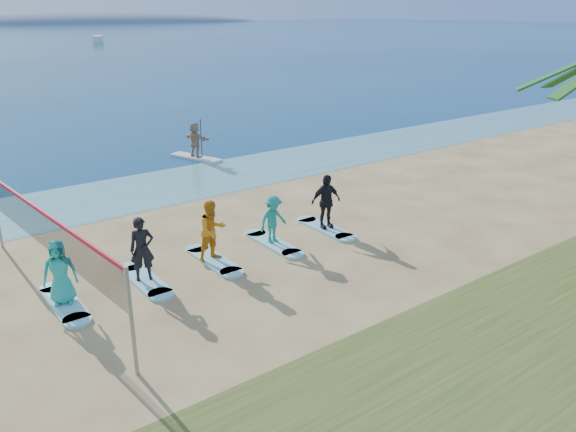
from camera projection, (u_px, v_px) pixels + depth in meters
ground at (315, 274)px, 16.26m from camera, size 600.00×600.00×0.00m
shallow_water at (161, 187)px, 24.15m from camera, size 600.00×600.00×0.00m
island_ridge at (94, 23)px, 295.05m from camera, size 220.00×56.00×18.00m
volleyball_net at (45, 231)px, 14.30m from camera, size 0.94×9.05×2.50m
paddleboard at (196, 158)px, 28.73m from camera, size 1.64×3.06×0.12m
paddleboarder at (195, 140)px, 28.41m from camera, size 0.95×1.70×1.75m
boat_offshore_b at (98, 43)px, 125.81m from camera, size 3.95×5.92×1.48m
surfboard_0 at (65, 303)px, 14.57m from camera, size 0.70×2.20×0.09m
student_0 at (60, 272)px, 14.25m from camera, size 0.97×0.79×1.72m
surfboard_1 at (145, 280)px, 15.81m from camera, size 0.70×2.20×0.09m
student_1 at (142, 249)px, 15.47m from camera, size 0.76×0.61×1.83m
surfboard_2 at (214, 260)px, 17.05m from camera, size 0.70×2.20×0.09m
student_2 at (212, 231)px, 16.71m from camera, size 0.96×0.78×1.87m
surfboard_3 at (273, 243)px, 18.29m from camera, size 0.70×2.20×0.09m
student_3 at (273, 219)px, 18.00m from camera, size 1.06×0.66×1.58m
surfboard_4 at (325, 228)px, 19.53m from camera, size 0.70×2.20×0.09m
student_4 at (326, 201)px, 19.18m from camera, size 1.17×0.65×1.89m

